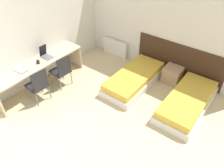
{
  "coord_description": "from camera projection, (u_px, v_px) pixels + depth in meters",
  "views": [
    {
      "loc": [
        2.42,
        -0.8,
        3.74
      ],
      "look_at": [
        0.0,
        2.37,
        0.55
      ],
      "focal_mm": 35.0,
      "sensor_mm": 36.0,
      "label": 1
    }
  ],
  "objects": [
    {
      "name": "mug",
      "position": [
        38.0,
        62.0,
        5.42
      ],
      "size": [
        0.08,
        0.08,
        0.09
      ],
      "color": "black",
      "rests_on": "desk"
    },
    {
      "name": "desk",
      "position": [
        38.0,
        67.0,
        5.57
      ],
      "size": [
        0.59,
        2.55,
        0.74
      ],
      "color": "#C6B28E",
      "rests_on": "ground_plane"
    },
    {
      "name": "wall_left",
      "position": [
        38.0,
        31.0,
        5.52
      ],
      "size": [
        0.05,
        5.32,
        2.7
      ],
      "color": "silver",
      "rests_on": "ground_plane"
    },
    {
      "name": "chair_near_laptop",
      "position": [
        62.0,
        70.0,
        5.64
      ],
      "size": [
        0.46,
        0.46,
        0.92
      ],
      "rotation": [
        0.0,
        0.0,
        -0.07
      ],
      "color": "#232328",
      "rests_on": "ground_plane"
    },
    {
      "name": "bed_near_door",
      "position": [
        187.0,
        102.0,
        5.18
      ],
      "size": [
        0.88,
        1.96,
        0.36
      ],
      "color": "silver",
      "rests_on": "ground_plane"
    },
    {
      "name": "chair_near_notebook",
      "position": [
        38.0,
        84.0,
        5.18
      ],
      "size": [
        0.47,
        0.47,
        0.92
      ],
      "rotation": [
        0.0,
        0.0,
        -0.07
      ],
      "color": "#232328",
      "rests_on": "ground_plane"
    },
    {
      "name": "open_notebook",
      "position": [
        20.0,
        70.0,
        5.21
      ],
      "size": [
        0.34,
        0.22,
        0.02
      ],
      "rotation": [
        0.0,
        0.0,
        0.1
      ],
      "color": "black",
      "rests_on": "desk"
    },
    {
      "name": "wall_back",
      "position": [
        156.0,
        24.0,
        5.83
      ],
      "size": [
        5.34,
        0.05,
        2.7
      ],
      "color": "silver",
      "rests_on": "ground_plane"
    },
    {
      "name": "radiator",
      "position": [
        115.0,
        48.0,
        7.05
      ],
      "size": [
        0.88,
        0.12,
        0.51
      ],
      "color": "silver",
      "rests_on": "ground_plane"
    },
    {
      "name": "laptop",
      "position": [
        46.0,
        55.0,
        5.66
      ],
      "size": [
        0.31,
        0.21,
        0.32
      ],
      "rotation": [
        0.0,
        0.0,
        -0.0
      ],
      "color": "slate",
      "rests_on": "desk"
    },
    {
      "name": "nightstand",
      "position": [
        172.0,
        74.0,
        5.98
      ],
      "size": [
        0.47,
        0.44,
        0.43
      ],
      "color": "tan",
      "rests_on": "ground_plane"
    },
    {
      "name": "bed_near_window",
      "position": [
        134.0,
        79.0,
        5.89
      ],
      "size": [
        0.88,
        1.96,
        0.36
      ],
      "color": "silver",
      "rests_on": "ground_plane"
    },
    {
      "name": "headboard_panel",
      "position": [
        178.0,
        61.0,
        5.96
      ],
      "size": [
        2.47,
        0.03,
        1.01
      ],
      "color": "#382316",
      "rests_on": "ground_plane"
    }
  ]
}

